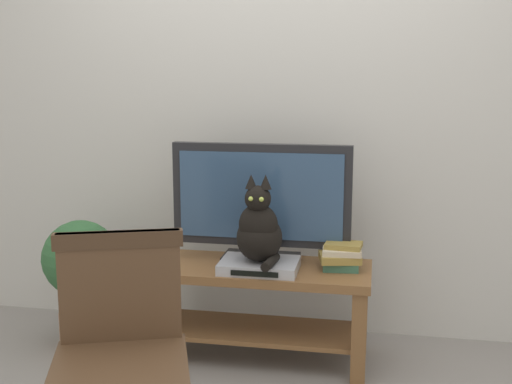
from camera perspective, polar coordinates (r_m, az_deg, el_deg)
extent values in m
cube|color=beige|center=(3.64, 1.95, 9.54)|extent=(7.00, 0.12, 2.80)
cube|color=brown|center=(3.31, 0.16, -6.89)|extent=(1.14, 0.45, 0.04)
cube|color=brown|center=(3.36, -9.30, -11.23)|extent=(0.07, 0.07, 0.45)
cube|color=brown|center=(3.18, 9.02, -12.54)|extent=(0.07, 0.07, 0.45)
cube|color=brown|center=(3.67, -7.43, -9.26)|extent=(0.07, 0.07, 0.45)
cube|color=brown|center=(3.50, 9.19, -10.29)|extent=(0.07, 0.07, 0.45)
cube|color=brown|center=(3.42, 0.16, -12.05)|extent=(1.04, 0.37, 0.02)
cube|color=black|center=(3.38, 0.45, -5.81)|extent=(0.39, 0.20, 0.03)
cube|color=black|center=(3.37, 0.45, -5.12)|extent=(0.06, 0.04, 0.06)
cube|color=black|center=(3.31, 0.46, -0.27)|extent=(0.92, 0.05, 0.53)
cube|color=navy|center=(3.28, 0.37, -0.36)|extent=(0.84, 0.01, 0.44)
sphere|color=#2672F2|center=(3.28, 7.96, -4.80)|extent=(0.01, 0.01, 0.01)
cube|color=#ADADB2|center=(3.22, 0.34, -6.49)|extent=(0.38, 0.26, 0.05)
cube|color=black|center=(3.09, -0.11, -7.22)|extent=(0.23, 0.01, 0.03)
ellipsoid|color=black|center=(3.18, 0.34, -4.06)|extent=(0.22, 0.24, 0.23)
ellipsoid|color=black|center=(3.13, 0.24, -2.91)|extent=(0.19, 0.16, 0.21)
sphere|color=black|center=(3.09, 0.21, -0.59)|extent=(0.13, 0.13, 0.13)
cone|color=black|center=(3.08, -0.43, 0.94)|extent=(0.06, 0.06, 0.07)
cone|color=black|center=(3.07, 0.85, 0.90)|extent=(0.06, 0.06, 0.07)
sphere|color=#B2C64C|center=(3.04, -0.47, -0.61)|extent=(0.02, 0.02, 0.02)
sphere|color=#B2C64C|center=(3.03, 0.48, -0.65)|extent=(0.02, 0.02, 0.02)
cylinder|color=black|center=(3.11, 1.29, -6.17)|extent=(0.06, 0.20, 0.04)
cube|color=#513823|center=(2.35, -11.89, -15.06)|extent=(0.59, 0.59, 0.04)
cube|color=#513823|center=(2.46, -11.85, -8.12)|extent=(0.43, 0.18, 0.42)
cube|color=#412C1C|center=(2.41, -12.01, -4.11)|extent=(0.45, 0.20, 0.06)
cube|color=#38664C|center=(3.28, 7.44, -6.34)|extent=(0.18, 0.17, 0.04)
cube|color=olive|center=(3.26, 7.38, -5.73)|extent=(0.23, 0.20, 0.04)
cube|color=beige|center=(3.25, 7.56, -5.18)|extent=(0.20, 0.16, 0.03)
cube|color=olive|center=(3.26, 7.70, -4.66)|extent=(0.19, 0.14, 0.03)
cylinder|color=#9E6B4C|center=(3.68, -14.87, -11.59)|extent=(0.26, 0.26, 0.20)
cylinder|color=#332319|center=(3.65, -14.94, -10.28)|extent=(0.24, 0.24, 0.02)
cylinder|color=#4C3823|center=(3.62, -15.00, -9.11)|extent=(0.04, 0.04, 0.14)
sphere|color=#2D5B33|center=(3.55, -15.18, -5.62)|extent=(0.40, 0.40, 0.40)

